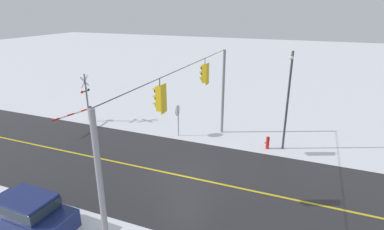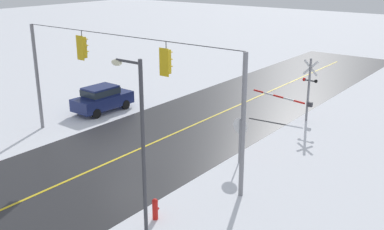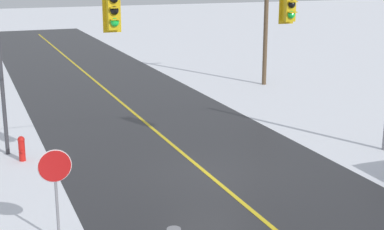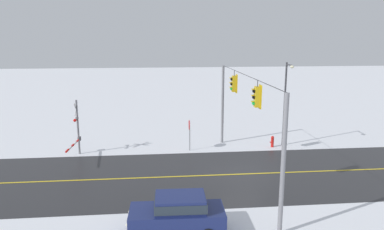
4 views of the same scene
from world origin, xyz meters
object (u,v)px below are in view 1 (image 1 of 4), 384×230
Objects in this scene: railroad_crossing at (84,99)px; parked_car_navy at (27,213)px; stop_sign at (178,114)px; streetlamp_near at (288,93)px; fire_hydrant at (268,142)px.

railroad_crossing reaches higher than parked_car_navy.
streetlamp_near is at bearing 93.13° from stop_sign.
railroad_crossing is at bearing -87.09° from streetlamp_near.
railroad_crossing is 0.67× the size of streetlamp_near.
parked_car_navy is at bearing 29.98° from railroad_crossing.
parked_car_navy is 15.37m from streetlamp_near.
streetlamp_near is 7.39× the size of fire_hydrant.
stop_sign is at bearing -86.87° from streetlamp_near.
railroad_crossing is at bearing -87.68° from fire_hydrant.
railroad_crossing reaches higher than fire_hydrant.
streetlamp_near reaches higher than fire_hydrant.
stop_sign is at bearing -88.15° from fire_hydrant.
stop_sign is at bearing 172.34° from parked_car_navy.
parked_car_navy is 14.37m from fire_hydrant.
parked_car_navy is 4.82× the size of fire_hydrant.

